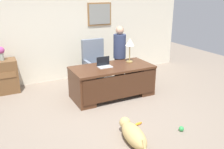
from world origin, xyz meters
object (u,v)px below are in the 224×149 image
at_px(desk, 113,80).
at_px(dog_toy_bone, 126,129).
at_px(person_standing, 120,56).
at_px(vase_with_flowers, 1,52).
at_px(dog_lying, 133,134).
at_px(desk_lamp, 130,44).
at_px(dog_toy_ball, 181,129).
at_px(dog_toy_plush, 138,124).
at_px(laptop, 104,64).
at_px(armchair, 95,65).

xyz_separation_m(desk, dog_toy_bone, (-0.48, -1.46, -0.38)).
bearing_deg(person_standing, vase_with_flowers, 163.16).
distance_m(dog_lying, vase_with_flowers, 3.80).
bearing_deg(dog_lying, desk_lamp, 61.12).
height_order(dog_lying, desk_lamp, desk_lamp).
bearing_deg(dog_lying, dog_toy_ball, -6.25).
bearing_deg(dog_toy_plush, dog_toy_ball, -42.59).
bearing_deg(dog_toy_ball, vase_with_flowers, 128.15).
height_order(person_standing, laptop, person_standing).
xyz_separation_m(person_standing, dog_toy_plush, (-0.68, -2.02, -0.78)).
xyz_separation_m(desk, person_standing, (0.50, 0.60, 0.40)).
height_order(vase_with_flowers, dog_toy_ball, vase_with_flowers).
xyz_separation_m(dog_toy_ball, dog_toy_plush, (-0.58, 0.53, -0.02)).
xyz_separation_m(dog_lying, dog_toy_ball, (0.96, -0.11, -0.11)).
relative_size(armchair, laptop, 3.75).
relative_size(desk_lamp, vase_with_flowers, 1.78).
relative_size(desk, armchair, 1.58).
distance_m(desk_lamp, vase_with_flowers, 3.09).
relative_size(person_standing, dog_toy_ball, 16.94).
bearing_deg(armchair, dog_toy_bone, -100.52).
bearing_deg(desk_lamp, dog_toy_ball, -94.15).
bearing_deg(desk, dog_toy_plush, -97.13).
bearing_deg(desk_lamp, laptop, -173.69).
bearing_deg(desk, vase_with_flowers, 147.65).
relative_size(laptop, dog_toy_plush, 1.80).
distance_m(armchair, laptop, 0.95).
height_order(desk_lamp, dog_toy_plush, desk_lamp).
xyz_separation_m(armchair, dog_toy_ball, (0.42, -2.94, -0.47)).
distance_m(dog_lying, dog_toy_plush, 0.59).
bearing_deg(dog_toy_plush, vase_with_flowers, 126.11).
distance_m(person_standing, laptop, 0.84).
height_order(dog_toy_bone, dog_toy_plush, same).
height_order(desk, desk_lamp, desk_lamp).
xyz_separation_m(dog_lying, dog_toy_bone, (0.08, 0.39, -0.13)).
bearing_deg(vase_with_flowers, dog_toy_ball, -51.85).
relative_size(armchair, vase_with_flowers, 3.63).
distance_m(laptop, dog_toy_bone, 1.77).
height_order(armchair, dog_toy_plush, armchair).
distance_m(armchair, desk_lamp, 1.21).
relative_size(desk, person_standing, 1.21).
relative_size(desk, vase_with_flowers, 5.75).
relative_size(desk, dog_toy_plush, 10.72).
relative_size(person_standing, dog_lying, 1.73).
bearing_deg(dog_lying, desk, 73.09).
bearing_deg(laptop, dog_toy_bone, -101.07).
relative_size(desk, dog_toy_bone, 10.81).
xyz_separation_m(dog_lying, laptop, (0.39, 1.94, 0.64)).
xyz_separation_m(laptop, desk_lamp, (0.73, 0.08, 0.41)).
height_order(armchair, dog_toy_bone, armchair).
bearing_deg(desk_lamp, desk, -162.56).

